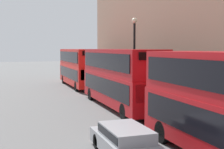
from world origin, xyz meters
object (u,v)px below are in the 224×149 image
object	(u,v)px
bus_second_in_queue	(120,75)
bus_third_in_queue	(79,66)
car_hatchback	(126,141)
pedestrian	(117,84)

from	to	relation	value
bus_second_in_queue	bus_third_in_queue	xyz separation A→B (m)	(-0.00, 13.01, -0.02)
bus_second_in_queue	car_hatchback	distance (m)	10.64
bus_second_in_queue	pedestrian	world-z (taller)	bus_second_in_queue
bus_second_in_queue	pedestrian	bearing A→B (deg)	71.14
car_hatchback	bus_second_in_queue	bearing A→B (deg)	71.12
bus_third_in_queue	pedestrian	world-z (taller)	bus_third_in_queue
pedestrian	car_hatchback	bearing A→B (deg)	-108.87
pedestrian	bus_third_in_queue	bearing A→B (deg)	120.25
car_hatchback	pedestrian	world-z (taller)	pedestrian
car_hatchback	bus_third_in_queue	bearing A→B (deg)	81.57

